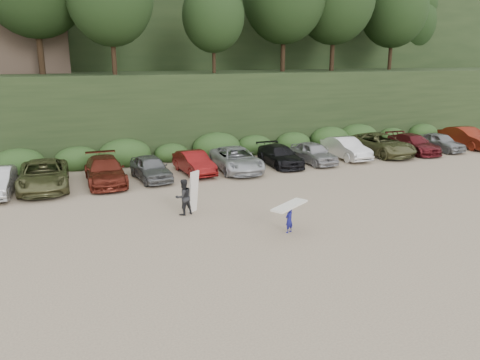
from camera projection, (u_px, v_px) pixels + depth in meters
name	position (u px, v px, depth m)	size (l,w,h in m)	color
ground	(298.00, 219.00, 21.47)	(120.00, 120.00, 0.00)	tan
hillside_backdrop	(133.00, 19.00, 50.49)	(90.00, 41.50, 28.00)	black
parked_cars	(259.00, 157.00, 31.20)	(39.91, 6.26, 1.63)	#A6A6AA
child_surfer	(289.00, 214.00, 19.63)	(2.08, 1.55, 1.24)	navy
adult_surfer	(184.00, 197.00, 21.91)	(1.35, 0.84, 2.03)	black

